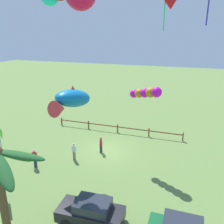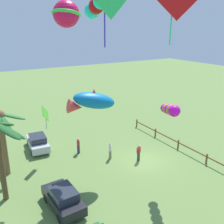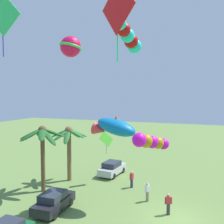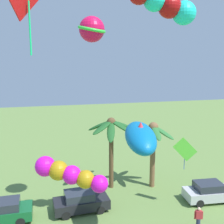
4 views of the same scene
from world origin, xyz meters
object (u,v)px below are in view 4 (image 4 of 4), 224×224
kite_tube_4 (68,174)px  kite_diamond_6 (185,150)px  palm_tree_0 (111,132)px  parked_car_1 (210,192)px  parked_car_0 (81,201)px  spectator_1 (198,219)px  kite_fish_2 (140,137)px  kite_tube_5 (158,2)px  palm_tree_1 (153,138)px  kite_ball_1 (92,29)px  parked_car_2 (2,212)px

kite_tube_4 → kite_diamond_6: bearing=36.1°
palm_tree_0 → parked_car_1: 8.94m
parked_car_0 → spectator_1: spectator_1 is taller
kite_fish_2 → kite_diamond_6: size_ratio=1.77×
kite_fish_2 → parked_car_1: bearing=22.0°
spectator_1 → kite_tube_5: bearing=-168.7°
kite_fish_2 → kite_tube_4: bearing=-138.2°
kite_fish_2 → kite_tube_5: 7.24m
kite_tube_4 → palm_tree_1: bearing=51.9°
palm_tree_1 → parked_car_0: 7.84m
kite_ball_1 → kite_tube_5: (2.67, -3.67, 0.96)m
palm_tree_1 → kite_diamond_6: (0.79, -3.84, 0.11)m
kite_tube_4 → spectator_1: bearing=23.3°
spectator_1 → kite_ball_1: bearing=154.1°
spectator_1 → kite_tube_5: kite_tube_5 is taller
parked_car_1 → kite_diamond_6: 4.45m
parked_car_1 → kite_fish_2: size_ratio=0.97×
palm_tree_0 → palm_tree_1: 3.55m
kite_diamond_6 → parked_car_0: bearing=169.4°
parked_car_1 → parked_car_0: bearing=173.9°
parked_car_0 → kite_fish_2: bearing=-52.3°
palm_tree_1 → kite_diamond_6: palm_tree_1 is taller
parked_car_1 → spectator_1: size_ratio=2.55×
kite_tube_4 → kite_tube_5: (4.92, 2.92, 7.28)m
palm_tree_1 → kite_fish_2: size_ratio=1.37×
kite_tube_4 → kite_tube_5: kite_tube_5 is taller
parked_car_1 → kite_ball_1: kite_ball_1 is taller
palm_tree_1 → spectator_1: 7.54m
kite_ball_1 → kite_tube_5: kite_tube_5 is taller
parked_car_2 → kite_tube_5: (8.65, -4.83, 12.72)m
kite_tube_5 → parked_car_2: bearing=150.8°
parked_car_2 → kite_diamond_6: 13.17m
parked_car_0 → kite_ball_1: (0.73, -1.21, 11.76)m
kite_fish_2 → kite_tube_5: size_ratio=0.97×
parked_car_2 → kite_tube_4: 10.18m
parked_car_0 → kite_diamond_6: kite_diamond_6 is taller
palm_tree_1 → kite_fish_2: kite_fish_2 is taller
parked_car_1 → kite_tube_5: 14.75m
parked_car_1 → kite_tube_4: kite_tube_4 is taller
spectator_1 → kite_fish_2: bearing=174.5°
parked_car_2 → kite_diamond_6: size_ratio=1.67×
parked_car_2 → spectator_1: size_ratio=2.46×
palm_tree_0 → kite_tube_5: size_ratio=1.42×
palm_tree_1 → kite_tube_4: size_ratio=2.07×
palm_tree_0 → spectator_1: size_ratio=3.84×
parked_car_1 → kite_ball_1: bearing=-179.0°
parked_car_0 → parked_car_2: (-5.25, -0.05, 0.00)m
parked_car_2 → spectator_1: 12.80m
parked_car_1 → palm_tree_1: bearing=133.0°
spectator_1 → kite_tube_4: (-8.38, -3.61, 5.38)m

